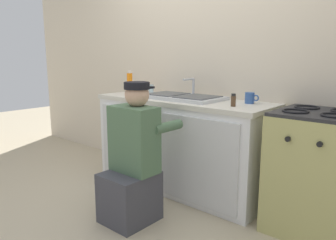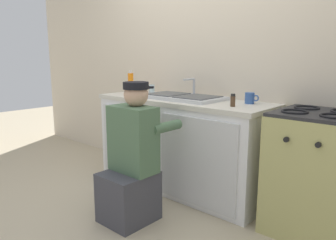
{
  "view_description": "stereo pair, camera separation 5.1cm",
  "coord_description": "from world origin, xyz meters",
  "px_view_note": "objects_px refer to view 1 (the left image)",
  "views": [
    {
      "loc": [
        1.94,
        -2.15,
        1.3
      ],
      "look_at": [
        0.0,
        0.1,
        0.72
      ],
      "focal_mm": 35.0,
      "sensor_mm": 36.0,
      "label": 1
    },
    {
      "loc": [
        1.98,
        -2.12,
        1.3
      ],
      "look_at": [
        0.0,
        0.1,
        0.72
      ],
      "focal_mm": 35.0,
      "sensor_mm": 36.0,
      "label": 2
    }
  ],
  "objects_px": {
    "coffee_mug": "(250,98)",
    "spice_bottle_red": "(139,89)",
    "plumber_person": "(133,164)",
    "water_glass": "(151,89)",
    "soap_bottle_orange": "(130,83)",
    "stove_range": "(315,172)",
    "sink_double_basin": "(182,97)",
    "spice_bottle_pepper": "(233,100)"
  },
  "relations": [
    {
      "from": "sink_double_basin",
      "to": "soap_bottle_orange",
      "type": "distance_m",
      "value": 0.71
    },
    {
      "from": "coffee_mug",
      "to": "spice_bottle_red",
      "type": "height_order",
      "value": "spice_bottle_red"
    },
    {
      "from": "stove_range",
      "to": "spice_bottle_red",
      "type": "relative_size",
      "value": 8.79
    },
    {
      "from": "plumber_person",
      "to": "spice_bottle_red",
      "type": "distance_m",
      "value": 1.21
    },
    {
      "from": "spice_bottle_pepper",
      "to": "spice_bottle_red",
      "type": "relative_size",
      "value": 1.0
    },
    {
      "from": "stove_range",
      "to": "soap_bottle_orange",
      "type": "height_order",
      "value": "soap_bottle_orange"
    },
    {
      "from": "plumber_person",
      "to": "spice_bottle_red",
      "type": "xyz_separation_m",
      "value": [
        -0.76,
        0.82,
        0.49
      ]
    },
    {
      "from": "water_glass",
      "to": "soap_bottle_orange",
      "type": "bearing_deg",
      "value": -142.75
    },
    {
      "from": "plumber_person",
      "to": "coffee_mug",
      "type": "height_order",
      "value": "plumber_person"
    },
    {
      "from": "coffee_mug",
      "to": "plumber_person",
      "type": "bearing_deg",
      "value": -120.36
    },
    {
      "from": "spice_bottle_pepper",
      "to": "soap_bottle_orange",
      "type": "relative_size",
      "value": 0.42
    },
    {
      "from": "sink_double_basin",
      "to": "water_glass",
      "type": "xyz_separation_m",
      "value": [
        -0.52,
        0.11,
        0.03
      ]
    },
    {
      "from": "plumber_person",
      "to": "coffee_mug",
      "type": "bearing_deg",
      "value": 59.64
    },
    {
      "from": "stove_range",
      "to": "coffee_mug",
      "type": "bearing_deg",
      "value": 167.85
    },
    {
      "from": "soap_bottle_orange",
      "to": "sink_double_basin",
      "type": "bearing_deg",
      "value": 2.12
    },
    {
      "from": "stove_range",
      "to": "water_glass",
      "type": "xyz_separation_m",
      "value": [
        -1.78,
        0.12,
        0.49
      ]
    },
    {
      "from": "stove_range",
      "to": "coffee_mug",
      "type": "height_order",
      "value": "coffee_mug"
    },
    {
      "from": "stove_range",
      "to": "plumber_person",
      "type": "height_order",
      "value": "plumber_person"
    },
    {
      "from": "spice_bottle_red",
      "to": "soap_bottle_orange",
      "type": "bearing_deg",
      "value": -132.14
    },
    {
      "from": "stove_range",
      "to": "plumber_person",
      "type": "distance_m",
      "value": 1.37
    },
    {
      "from": "water_glass",
      "to": "spice_bottle_red",
      "type": "height_order",
      "value": "spice_bottle_red"
    },
    {
      "from": "spice_bottle_pepper",
      "to": "water_glass",
      "type": "bearing_deg",
      "value": 168.88
    },
    {
      "from": "stove_range",
      "to": "coffee_mug",
      "type": "xyz_separation_m",
      "value": [
        -0.61,
        0.13,
        0.49
      ]
    },
    {
      "from": "plumber_person",
      "to": "spice_bottle_pepper",
      "type": "bearing_deg",
      "value": 52.69
    },
    {
      "from": "sink_double_basin",
      "to": "spice_bottle_red",
      "type": "relative_size",
      "value": 7.62
    },
    {
      "from": "stove_range",
      "to": "water_glass",
      "type": "bearing_deg",
      "value": 176.28
    },
    {
      "from": "sink_double_basin",
      "to": "spice_bottle_pepper",
      "type": "relative_size",
      "value": 7.62
    },
    {
      "from": "water_glass",
      "to": "plumber_person",
      "type": "bearing_deg",
      "value": -54.09
    },
    {
      "from": "plumber_person",
      "to": "spice_bottle_red",
      "type": "bearing_deg",
      "value": 132.84
    },
    {
      "from": "plumber_person",
      "to": "coffee_mug",
      "type": "distance_m",
      "value": 1.15
    },
    {
      "from": "water_glass",
      "to": "soap_bottle_orange",
      "type": "relative_size",
      "value": 0.4
    },
    {
      "from": "sink_double_basin",
      "to": "spice_bottle_pepper",
      "type": "height_order",
      "value": "sink_double_basin"
    },
    {
      "from": "sink_double_basin",
      "to": "plumber_person",
      "type": "xyz_separation_m",
      "value": [
        0.12,
        -0.77,
        -0.46
      ]
    },
    {
      "from": "sink_double_basin",
      "to": "coffee_mug",
      "type": "relative_size",
      "value": 6.35
    },
    {
      "from": "water_glass",
      "to": "soap_bottle_orange",
      "type": "distance_m",
      "value": 0.24
    },
    {
      "from": "spice_bottle_red",
      "to": "sink_double_basin",
      "type": "bearing_deg",
      "value": -4.24
    },
    {
      "from": "coffee_mug",
      "to": "spice_bottle_red",
      "type": "xyz_separation_m",
      "value": [
        -1.28,
        -0.08,
        0.0
      ]
    },
    {
      "from": "stove_range",
      "to": "spice_bottle_pepper",
      "type": "height_order",
      "value": "spice_bottle_pepper"
    },
    {
      "from": "plumber_person",
      "to": "water_glass",
      "type": "bearing_deg",
      "value": 125.91
    },
    {
      "from": "spice_bottle_pepper",
      "to": "plumber_person",
      "type": "bearing_deg",
      "value": -127.31
    },
    {
      "from": "stove_range",
      "to": "plumber_person",
      "type": "relative_size",
      "value": 0.84
    },
    {
      "from": "stove_range",
      "to": "spice_bottle_red",
      "type": "xyz_separation_m",
      "value": [
        -1.9,
        0.05,
        0.49
      ]
    }
  ]
}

